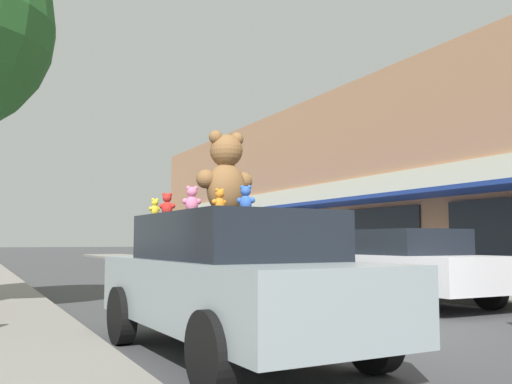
# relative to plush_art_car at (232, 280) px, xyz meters

# --- Properties ---
(ground_plane) EXTENTS (260.00, 260.00, 0.00)m
(ground_plane) POSITION_rel_plush_art_car_xyz_m (2.52, 0.79, -0.85)
(ground_plane) COLOR #424244
(storefront_row) EXTENTS (12.86, 40.10, 7.16)m
(storefront_row) POSITION_rel_plush_art_car_xyz_m (15.31, 11.92, 2.73)
(storefront_row) COLOR tan
(storefront_row) RESTS_ON ground_plane
(plush_art_car) EXTENTS (2.04, 4.45, 1.59)m
(plush_art_car) POSITION_rel_plush_art_car_xyz_m (0.00, 0.00, 0.00)
(plush_art_car) COLOR #8C999E
(plush_art_car) RESTS_ON ground_plane
(teddy_bear_giant) EXTENTS (0.74, 0.46, 1.01)m
(teddy_bear_giant) POSITION_rel_plush_art_car_xyz_m (0.08, 0.37, 1.23)
(teddy_bear_giant) COLOR olive
(teddy_bear_giant) RESTS_ON plush_art_car
(teddy_bear_orange) EXTENTS (0.20, 0.13, 0.26)m
(teddy_bear_orange) POSITION_rel_plush_art_car_xyz_m (-0.24, -0.20, 0.87)
(teddy_bear_orange) COLOR orange
(teddy_bear_orange) RESTS_ON plush_art_car
(teddy_bear_blue) EXTENTS (0.19, 0.18, 0.28)m
(teddy_bear_blue) POSITION_rel_plush_art_car_xyz_m (-0.06, -0.48, 0.88)
(teddy_bear_blue) COLOR blue
(teddy_bear_blue) RESTS_ON plush_art_car
(teddy_bear_purple) EXTENTS (0.25, 0.16, 0.33)m
(teddy_bear_purple) POSITION_rel_plush_art_car_xyz_m (0.57, 1.04, 0.90)
(teddy_bear_purple) COLOR purple
(teddy_bear_purple) RESTS_ON plush_art_car
(teddy_bear_red) EXTENTS (0.20, 0.18, 0.28)m
(teddy_bear_red) POSITION_rel_plush_art_car_xyz_m (-0.49, 0.88, 0.88)
(teddy_bear_red) COLOR red
(teddy_bear_red) RESTS_ON plush_art_car
(teddy_bear_yellow) EXTENTS (0.17, 0.12, 0.23)m
(teddy_bear_yellow) POSITION_rel_plush_art_car_xyz_m (-0.58, 1.10, 0.85)
(teddy_bear_yellow) COLOR yellow
(teddy_bear_yellow) RESTS_ON plush_art_car
(teddy_bear_pink) EXTENTS (0.22, 0.14, 0.29)m
(teddy_bear_pink) POSITION_rel_plush_art_car_xyz_m (-0.48, 0.01, 0.88)
(teddy_bear_pink) COLOR pink
(teddy_bear_pink) RESTS_ON plush_art_car
(parked_car_far_center) EXTENTS (2.06, 4.53, 1.51)m
(parked_car_far_center) POSITION_rel_plush_art_car_xyz_m (5.17, 3.22, -0.04)
(parked_car_far_center) COLOR silver
(parked_car_far_center) RESTS_ON ground_plane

